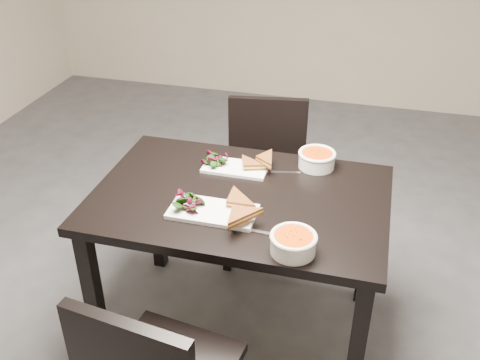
{
  "coord_description": "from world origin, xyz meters",
  "views": [
    {
      "loc": [
        0.49,
        -2.16,
        1.96
      ],
      "look_at": [
        0.0,
        -0.35,
        0.82
      ],
      "focal_mm": 41.04,
      "sensor_mm": 36.0,
      "label": 1
    }
  ],
  "objects_px": {
    "plate_near": "(213,212)",
    "plate_far": "(235,168)",
    "soup_bowl_far": "(317,158)",
    "table": "(240,214)",
    "soup_bowl_near": "(293,242)",
    "chair_far": "(266,170)"
  },
  "relations": [
    {
      "from": "table",
      "to": "soup_bowl_far",
      "type": "xyz_separation_m",
      "value": [
        0.27,
        0.31,
        0.14
      ]
    },
    {
      "from": "plate_far",
      "to": "plate_near",
      "type": "bearing_deg",
      "value": -89.11
    },
    {
      "from": "plate_near",
      "to": "soup_bowl_far",
      "type": "relative_size",
      "value": 2.03
    },
    {
      "from": "table",
      "to": "soup_bowl_far",
      "type": "bearing_deg",
      "value": 49.1
    },
    {
      "from": "chair_far",
      "to": "soup_bowl_far",
      "type": "xyz_separation_m",
      "value": [
        0.31,
        -0.36,
        0.31
      ]
    },
    {
      "from": "soup_bowl_near",
      "to": "plate_near",
      "type": "bearing_deg",
      "value": 155.98
    },
    {
      "from": "plate_near",
      "to": "plate_far",
      "type": "distance_m",
      "value": 0.35
    },
    {
      "from": "soup_bowl_near",
      "to": "chair_far",
      "type": "bearing_deg",
      "value": 107.54
    },
    {
      "from": "table",
      "to": "plate_far",
      "type": "height_order",
      "value": "plate_far"
    },
    {
      "from": "chair_far",
      "to": "soup_bowl_far",
      "type": "bearing_deg",
      "value": -59.08
    },
    {
      "from": "plate_far",
      "to": "table",
      "type": "bearing_deg",
      "value": -69.48
    },
    {
      "from": "chair_far",
      "to": "plate_near",
      "type": "xyz_separation_m",
      "value": [
        -0.03,
        -0.83,
        0.27
      ]
    },
    {
      "from": "plate_far",
      "to": "soup_bowl_far",
      "type": "height_order",
      "value": "soup_bowl_far"
    },
    {
      "from": "plate_near",
      "to": "soup_bowl_far",
      "type": "distance_m",
      "value": 0.58
    },
    {
      "from": "chair_far",
      "to": "plate_far",
      "type": "bearing_deg",
      "value": -103.5
    },
    {
      "from": "chair_far",
      "to": "soup_bowl_near",
      "type": "relative_size",
      "value": 5.11
    },
    {
      "from": "chair_far",
      "to": "soup_bowl_far",
      "type": "height_order",
      "value": "chair_far"
    },
    {
      "from": "table",
      "to": "soup_bowl_far",
      "type": "relative_size",
      "value": 7.22
    },
    {
      "from": "soup_bowl_near",
      "to": "plate_far",
      "type": "xyz_separation_m",
      "value": [
        -0.35,
        0.5,
        -0.03
      ]
    },
    {
      "from": "plate_near",
      "to": "plate_far",
      "type": "height_order",
      "value": "plate_near"
    },
    {
      "from": "chair_far",
      "to": "plate_near",
      "type": "distance_m",
      "value": 0.88
    },
    {
      "from": "plate_near",
      "to": "plate_far",
      "type": "xyz_separation_m",
      "value": [
        -0.01,
        0.35,
        -0.0
      ]
    }
  ]
}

